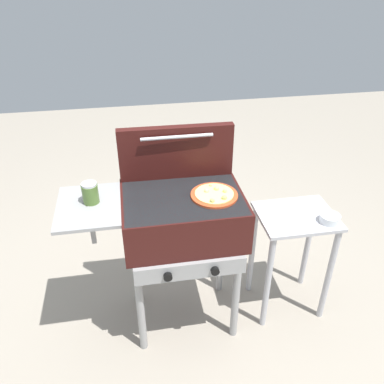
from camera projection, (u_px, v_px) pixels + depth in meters
ground_plane at (184, 315)px, 2.55m from camera, size 8.00×8.00×0.00m
grill at (180, 219)px, 2.15m from camera, size 0.96×0.53×0.90m
grill_lid_open at (176, 152)px, 2.18m from camera, size 0.63×0.09×0.30m
pizza_cheese at (214, 195)px, 2.07m from camera, size 0.25×0.25×0.04m
sauce_jar at (90, 193)px, 2.00m from camera, size 0.08×0.08×0.11m
prep_table at (292, 242)px, 2.38m from camera, size 0.44×0.36×0.70m
topping_bowl_near at (330, 219)px, 2.21m from camera, size 0.11×0.11×0.04m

